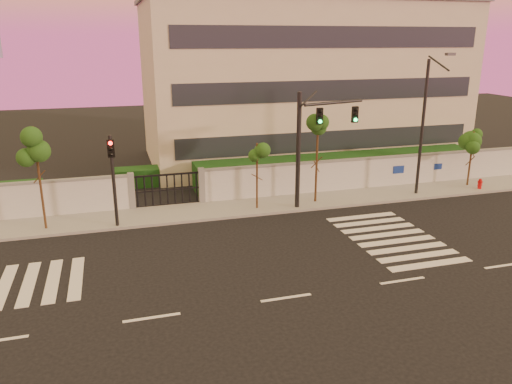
% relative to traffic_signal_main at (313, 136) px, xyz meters
% --- Properties ---
extents(ground, '(120.00, 120.00, 0.00)m').
position_rel_traffic_signal_main_xyz_m(ground, '(-4.91, -9.54, -4.21)').
color(ground, black).
rests_on(ground, ground).
extents(sidewalk, '(60.00, 3.00, 0.15)m').
position_rel_traffic_signal_main_xyz_m(sidewalk, '(-4.91, 0.96, -4.13)').
color(sidewalk, gray).
rests_on(sidewalk, ground).
extents(perimeter_wall, '(60.00, 0.36, 2.20)m').
position_rel_traffic_signal_main_xyz_m(perimeter_wall, '(-4.80, 2.46, -3.14)').
color(perimeter_wall, '#B6B9BE').
rests_on(perimeter_wall, ground).
extents(hedge_row, '(41.00, 4.25, 1.80)m').
position_rel_traffic_signal_main_xyz_m(hedge_row, '(-3.74, 5.20, -3.39)').
color(hedge_row, '#163610').
rests_on(hedge_row, ground).
extents(institutional_building, '(24.40, 12.40, 12.25)m').
position_rel_traffic_signal_main_xyz_m(institutional_building, '(4.09, 12.45, 1.95)').
color(institutional_building, beige).
rests_on(institutional_building, ground).
extents(road_markings, '(57.00, 7.62, 0.02)m').
position_rel_traffic_signal_main_xyz_m(road_markings, '(-6.49, -5.78, -4.20)').
color(road_markings, silver).
rests_on(road_markings, ground).
extents(street_tree_c, '(1.45, 1.16, 5.37)m').
position_rel_traffic_signal_main_xyz_m(street_tree_c, '(-14.31, 0.43, -0.26)').
color(street_tree_c, '#382314').
rests_on(street_tree_c, ground).
extents(street_tree_d, '(1.33, 1.06, 3.91)m').
position_rel_traffic_signal_main_xyz_m(street_tree_d, '(-3.09, 0.47, -1.33)').
color(street_tree_d, '#382314').
rests_on(street_tree_d, ground).
extents(street_tree_e, '(1.58, 1.26, 5.39)m').
position_rel_traffic_signal_main_xyz_m(street_tree_e, '(0.59, 0.68, -0.25)').
color(street_tree_e, '#382314').
rests_on(street_tree_e, ground).
extents(street_tree_f, '(1.51, 1.20, 3.71)m').
position_rel_traffic_signal_main_xyz_m(street_tree_f, '(11.58, 1.05, -1.47)').
color(street_tree_f, '#382314').
rests_on(street_tree_f, ground).
extents(traffic_signal_main, '(4.15, 1.28, 6.66)m').
position_rel_traffic_signal_main_xyz_m(traffic_signal_main, '(0.00, 0.00, 0.00)').
color(traffic_signal_main, black).
rests_on(traffic_signal_main, ground).
extents(traffic_signal_secondary, '(0.38, 0.35, 4.87)m').
position_rel_traffic_signal_main_xyz_m(traffic_signal_secondary, '(-10.83, -0.22, -1.12)').
color(traffic_signal_secondary, black).
rests_on(traffic_signal_secondary, ground).
extents(streetlight_east, '(0.52, 2.08, 8.66)m').
position_rel_traffic_signal_main_xyz_m(streetlight_east, '(7.26, 0.22, 0.47)').
color(streetlight_east, black).
rests_on(streetlight_east, ground).
extents(fire_hydrant, '(0.31, 0.30, 0.81)m').
position_rel_traffic_signal_main_xyz_m(fire_hydrant, '(11.73, 0.09, -3.80)').
color(fire_hydrant, '#B60C0F').
rests_on(fire_hydrant, ground).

